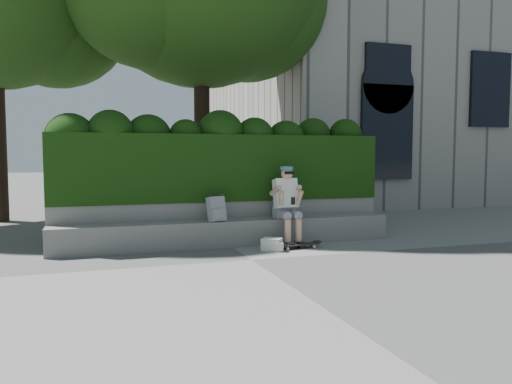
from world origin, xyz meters
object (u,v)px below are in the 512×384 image
object	(u,v)px
person	(287,202)
skateboard	(299,245)
backpack_plaid	(216,209)
backpack_ground	(272,244)

from	to	relation	value
person	skateboard	size ratio (longest dim) A/B	1.89
person	backpack_plaid	size ratio (longest dim) A/B	3.27
person	backpack_ground	distance (m)	0.92
skateboard	backpack_plaid	distance (m)	1.53
person	backpack_ground	size ratio (longest dim) A/B	4.38
skateboard	backpack_plaid	size ratio (longest dim) A/B	1.73
backpack_plaid	backpack_ground	world-z (taller)	backpack_plaid
backpack_plaid	skateboard	bearing A→B (deg)	-39.35
person	backpack_ground	bearing A→B (deg)	-134.11
skateboard	backpack_ground	world-z (taller)	backpack_ground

